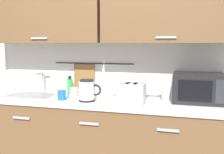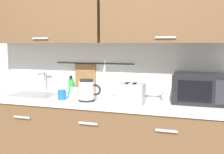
% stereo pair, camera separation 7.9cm
% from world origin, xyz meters
% --- Properties ---
extents(counter_unit, '(2.53, 0.64, 0.90)m').
position_xyz_m(counter_unit, '(-0.01, 0.30, 0.46)').
color(counter_unit, brown).
rests_on(counter_unit, ground).
extents(back_wall_assembly, '(3.70, 0.41, 2.50)m').
position_xyz_m(back_wall_assembly, '(-0.00, 0.53, 1.52)').
color(back_wall_assembly, silver).
rests_on(back_wall_assembly, ground).
extents(sink_faucet, '(0.09, 0.17, 0.22)m').
position_xyz_m(sink_faucet, '(-0.76, 0.53, 1.04)').
color(sink_faucet, '#B2B5BA').
rests_on(sink_faucet, counter_unit).
extents(microwave, '(0.46, 0.35, 0.27)m').
position_xyz_m(microwave, '(0.93, 0.41, 1.04)').
color(microwave, black).
rests_on(microwave, counter_unit).
extents(electric_kettle, '(0.23, 0.16, 0.21)m').
position_xyz_m(electric_kettle, '(-0.09, 0.18, 1.00)').
color(electric_kettle, black).
rests_on(electric_kettle, counter_unit).
extents(dish_soap_bottle, '(0.06, 0.06, 0.20)m').
position_xyz_m(dish_soap_bottle, '(-0.41, 0.49, 0.99)').
color(dish_soap_bottle, green).
rests_on(dish_soap_bottle, counter_unit).
extents(mug_near_sink, '(0.12, 0.08, 0.09)m').
position_xyz_m(mug_near_sink, '(-0.30, 0.35, 0.95)').
color(mug_near_sink, silver).
rests_on(mug_near_sink, counter_unit).
extents(mixing_bowl, '(0.21, 0.21, 0.08)m').
position_xyz_m(mixing_bowl, '(0.51, 0.40, 0.94)').
color(mixing_bowl, silver).
rests_on(mixing_bowl, counter_unit).
extents(toaster, '(0.26, 0.17, 0.19)m').
position_xyz_m(toaster, '(0.34, 0.17, 1.00)').
color(toaster, '#B7BABF').
rests_on(toaster, counter_unit).
extents(mug_by_kettle, '(0.12, 0.08, 0.09)m').
position_xyz_m(mug_by_kettle, '(-0.34, 0.16, 0.95)').
color(mug_by_kettle, blue).
rests_on(mug_by_kettle, counter_unit).
extents(wooden_spoon, '(0.26, 0.16, 0.01)m').
position_xyz_m(wooden_spoon, '(0.22, 0.43, 0.91)').
color(wooden_spoon, '#9E7042').
rests_on(wooden_spoon, counter_unit).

